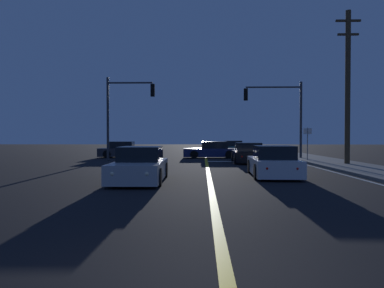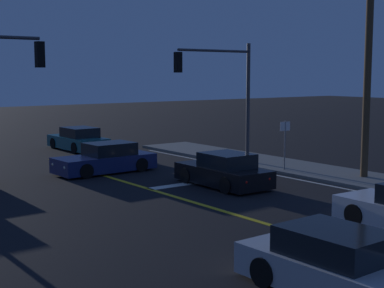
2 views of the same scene
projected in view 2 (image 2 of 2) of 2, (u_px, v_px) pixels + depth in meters
lane_line_center at (369, 254)px, 14.19m from camera, size 0.20×39.41×0.01m
stop_bar at (213, 180)px, 24.11m from camera, size 6.37×0.50×0.01m
car_distant_tail_silver at (343, 269)px, 11.45m from camera, size 2.00×4.63×1.34m
car_mid_block_teal at (78, 140)px, 33.60m from camera, size 2.05×4.52×1.34m
car_parked_curb_navy at (106, 160)px, 25.97m from camera, size 4.60×2.04×1.34m
car_following_oncoming_black at (224, 172)px, 22.81m from camera, size 1.99×4.22×1.34m
traffic_signal_near_right at (223, 84)px, 26.90m from camera, size 4.39×0.28×5.88m
utility_pole_right at (368, 67)px, 23.57m from camera, size 1.45×0.30×9.14m
street_sign_corner at (285, 138)px, 25.70m from camera, size 0.56×0.07×2.36m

